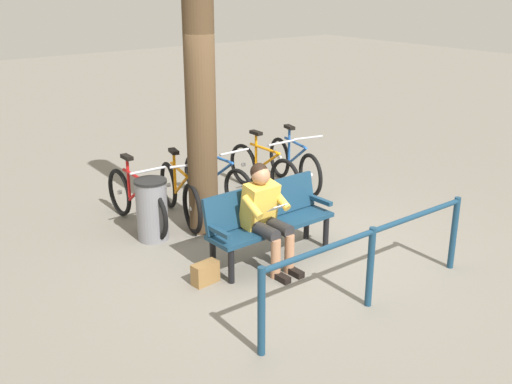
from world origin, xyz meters
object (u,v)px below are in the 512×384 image
at_px(bench, 267,217).
at_px(litter_bin, 152,210).
at_px(bicycle_green, 180,194).
at_px(bicycle_silver, 136,201).
at_px(bicycle_black, 217,181).
at_px(person_reading, 265,212).
at_px(handbag, 205,273).
at_px(bicycle_red, 263,171).
at_px(tree_trunk, 200,84).
at_px(bicycle_blue, 294,164).

relative_size(bench, litter_bin, 2.05).
relative_size(bicycle_green, bicycle_silver, 0.98).
bearing_deg(bicycle_black, person_reading, -20.99).
bearing_deg(bicycle_green, bench, 19.55).
height_order(handbag, bicycle_black, bicycle_black).
distance_m(bench, bicycle_red, 2.23).
relative_size(bench, tree_trunk, 0.42).
bearing_deg(bicycle_blue, person_reading, -34.74).
distance_m(bicycle_red, bicycle_silver, 2.13).
relative_size(bench, handbag, 5.37).
bearing_deg(person_reading, bicycle_silver, -73.86).
distance_m(litter_bin, bicycle_black, 1.43).
distance_m(bicycle_black, bicycle_green, 0.73).
xyz_separation_m(bench, bicycle_green, (0.19, -1.65, -0.15)).
distance_m(handbag, bicycle_silver, 1.90).
distance_m(bicycle_red, bicycle_green, 1.54).
xyz_separation_m(bench, litter_bin, (0.81, -1.28, -0.11)).
relative_size(tree_trunk, bicycle_red, 2.26).
height_order(bicycle_red, bicycle_green, same).
bearing_deg(bicycle_black, litter_bin, -70.53).
distance_m(bench, litter_bin, 1.52).
bearing_deg(litter_bin, bench, 122.25).
height_order(person_reading, bicycle_silver, person_reading).
xyz_separation_m(handbag, tree_trunk, (-0.80, -1.24, 1.78)).
height_order(bicycle_blue, bicycle_black, same).
relative_size(bicycle_blue, bicycle_green, 1.00).
bearing_deg(handbag, person_reading, 175.11).
xyz_separation_m(tree_trunk, bicycle_black, (-0.67, -0.66, -1.54)).
height_order(bench, handbag, bench).
xyz_separation_m(litter_bin, bicycle_red, (-2.16, -0.49, -0.03)).
bearing_deg(bicycle_red, litter_bin, -77.27).
relative_size(bicycle_black, bicycle_silver, 1.00).
xyz_separation_m(handbag, litter_bin, (-0.13, -1.39, 0.27)).
bearing_deg(bicycle_red, person_reading, -37.98).
bearing_deg(tree_trunk, bicycle_green, -84.53).
relative_size(bicycle_red, bicycle_green, 1.02).
xyz_separation_m(bicycle_green, bicycle_silver, (0.59, -0.13, 0.00)).
bearing_deg(bicycle_green, person_reading, 13.75).
bearing_deg(bicycle_silver, handbag, -3.56).
bearing_deg(handbag, bicycle_green, -113.23).
bearing_deg(bicycle_black, bicycle_silver, -90.75).
height_order(tree_trunk, litter_bin, tree_trunk).
distance_m(person_reading, bicycle_silver, 2.06).
distance_m(handbag, tree_trunk, 2.31).
xyz_separation_m(bench, handbag, (0.94, 0.10, -0.39)).
distance_m(tree_trunk, bicycle_silver, 1.79).
xyz_separation_m(person_reading, tree_trunk, (-0.03, -1.31, 1.24)).
relative_size(person_reading, bicycle_silver, 0.71).
xyz_separation_m(bench, tree_trunk, (0.14, -1.14, 1.40)).
distance_m(tree_trunk, bicycle_black, 1.81).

